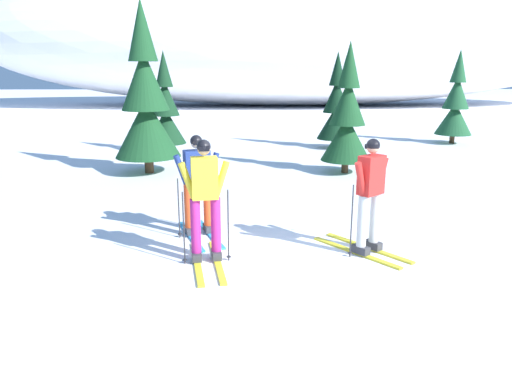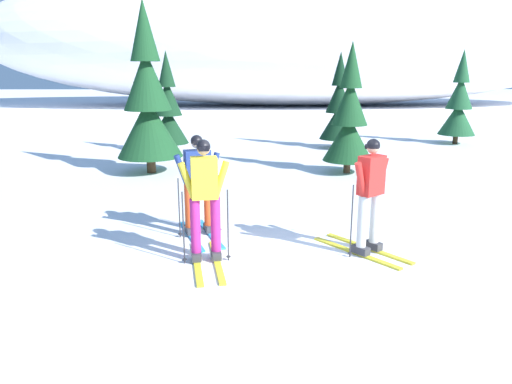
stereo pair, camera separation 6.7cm
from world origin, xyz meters
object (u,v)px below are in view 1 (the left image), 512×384
at_px(skier_red_jacket, 370,194).
at_px(pine_tree_center_left, 146,103).
at_px(skier_yellow_jacket, 205,199).
at_px(pine_tree_far_right, 455,105).
at_px(skier_navy_jacket, 198,183).
at_px(pine_tree_center, 347,119).
at_px(pine_tree_center_right, 336,109).
at_px(pine_tree_far_left, 166,111).

distance_m(skier_red_jacket, pine_tree_center_left, 7.69).
bearing_deg(skier_yellow_jacket, pine_tree_far_right, 53.16).
relative_size(skier_navy_jacket, pine_tree_center_left, 0.38).
relative_size(skier_red_jacket, pine_tree_center, 0.51).
distance_m(skier_red_jacket, pine_tree_center_right, 10.33).
relative_size(skier_red_jacket, skier_yellow_jacket, 0.98).
bearing_deg(pine_tree_center_left, skier_navy_jacket, -70.02).
relative_size(skier_navy_jacket, pine_tree_far_right, 0.50).
bearing_deg(skier_red_jacket, pine_tree_center_right, 82.51).
bearing_deg(skier_navy_jacket, skier_yellow_jacket, -79.29).
bearing_deg(pine_tree_center_right, skier_red_jacket, -97.49).
distance_m(pine_tree_center_right, pine_tree_far_right, 4.87).
bearing_deg(skier_red_jacket, pine_tree_center, 81.80).
xyz_separation_m(skier_red_jacket, pine_tree_far_left, (-4.62, 9.26, 0.47)).
height_order(pine_tree_center_left, pine_tree_center_right, pine_tree_center_left).
distance_m(skier_red_jacket, pine_tree_far_left, 10.36).
height_order(skier_red_jacket, pine_tree_center_right, pine_tree_center_right).
height_order(skier_yellow_jacket, pine_tree_center_left, pine_tree_center_left).
xyz_separation_m(skier_navy_jacket, pine_tree_far_left, (-1.87, 8.33, 0.50)).
distance_m(pine_tree_center_left, pine_tree_center, 5.50).
bearing_deg(pine_tree_center, pine_tree_far_left, 148.99).
distance_m(skier_red_jacket, pine_tree_far_right, 12.80).
distance_m(pine_tree_far_left, pine_tree_center_right, 6.04).
height_order(skier_navy_jacket, pine_tree_center_left, pine_tree_center_left).
height_order(skier_red_jacket, pine_tree_far_left, pine_tree_far_left).
height_order(pine_tree_center_left, pine_tree_far_right, pine_tree_center_left).
xyz_separation_m(skier_red_jacket, skier_yellow_jacket, (-2.52, -0.28, 0.02)).
relative_size(skier_navy_jacket, pine_tree_center, 0.49).
relative_size(skier_navy_jacket, pine_tree_center_right, 0.51).
relative_size(pine_tree_center, pine_tree_center_right, 1.04).
height_order(skier_navy_jacket, skier_yellow_jacket, skier_yellow_jacket).
bearing_deg(pine_tree_far_right, pine_tree_center_left, -154.28).
bearing_deg(pine_tree_far_right, skier_yellow_jacket, -126.84).
bearing_deg(skier_navy_jacket, pine_tree_center_left, 109.98).
bearing_deg(skier_red_jacket, pine_tree_far_left, 116.49).
height_order(skier_navy_jacket, pine_tree_center_right, pine_tree_center_right).
distance_m(skier_navy_jacket, pine_tree_center_left, 5.56).
bearing_deg(pine_tree_center_right, skier_navy_jacket, -113.76).
bearing_deg(skier_navy_jacket, pine_tree_center_right, 66.24).
bearing_deg(skier_navy_jacket, pine_tree_center, 54.39).
relative_size(skier_yellow_jacket, pine_tree_center_right, 0.54).
height_order(skier_navy_jacket, pine_tree_center, pine_tree_center).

